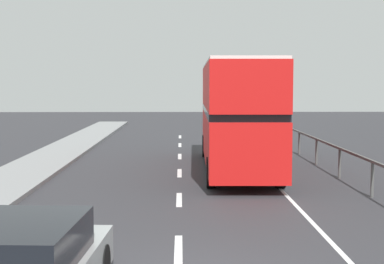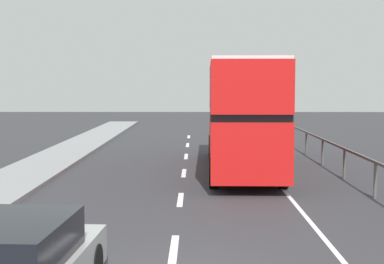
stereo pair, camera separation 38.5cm
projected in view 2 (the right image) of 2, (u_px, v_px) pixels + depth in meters
lane_paint_markings at (249, 191)px, 17.96m from camera, size 3.35×46.00×0.01m
bridge_side_railing at (359, 160)px, 18.55m from camera, size 0.10×42.00×1.10m
double_decker_bus_red at (242, 113)px, 22.20m from camera, size 2.69×11.02×4.15m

